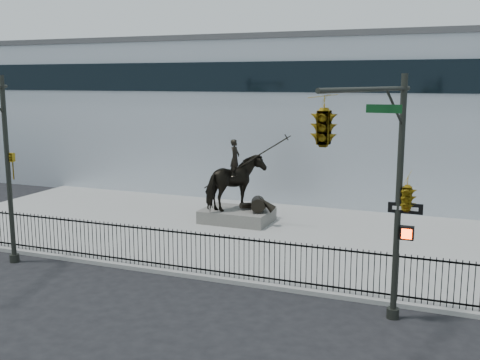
% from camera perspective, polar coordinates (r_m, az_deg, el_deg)
% --- Properties ---
extents(ground, '(120.00, 120.00, 0.00)m').
position_cam_1_polar(ground, '(19.11, -6.57, -10.86)').
color(ground, black).
rests_on(ground, ground).
extents(plaza, '(30.00, 12.00, 0.15)m').
position_cam_1_polar(plaza, '(25.16, 0.95, -5.44)').
color(plaza, gray).
rests_on(plaza, ground).
extents(building, '(44.00, 14.00, 9.00)m').
position_cam_1_polar(building, '(36.78, 8.14, 6.38)').
color(building, silver).
rests_on(building, ground).
extents(picket_fence, '(22.10, 0.10, 1.50)m').
position_cam_1_polar(picket_fence, '(19.87, -4.91, -7.26)').
color(picket_fence, black).
rests_on(picket_fence, plaza).
extents(statue_plinth, '(3.26, 2.26, 0.61)m').
position_cam_1_polar(statue_plinth, '(26.80, -0.31, -3.64)').
color(statue_plinth, '#595651').
rests_on(statue_plinth, plaza).
extents(equestrian_statue, '(4.15, 2.59, 3.52)m').
position_cam_1_polar(equestrian_statue, '(26.45, -0.19, -0.33)').
color(equestrian_statue, black).
rests_on(equestrian_statue, statue_plinth).
extents(traffic_signal_right, '(2.17, 6.86, 7.00)m').
position_cam_1_polar(traffic_signal_right, '(14.00, 12.96, 1.77)').
color(traffic_signal_right, '#262923').
rests_on(traffic_signal_right, ground).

